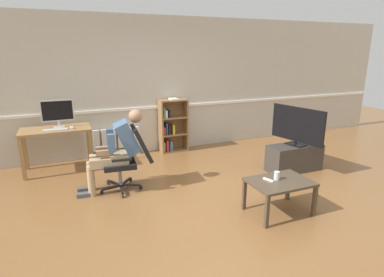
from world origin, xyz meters
TOP-DOWN VIEW (x-y plane):
  - ground_plane at (0.00, 0.00)m, footprint 18.00×18.00m
  - back_wall at (0.00, 2.65)m, footprint 12.00×0.13m
  - computer_desk at (-1.83, 2.15)m, footprint 1.14×0.60m
  - imac_monitor at (-1.77, 2.23)m, footprint 0.53×0.14m
  - keyboard at (-1.83, 2.01)m, footprint 0.38×0.12m
  - computer_mouse at (-1.58, 2.03)m, footprint 0.06×0.10m
  - bookshelf at (0.36, 2.44)m, footprint 0.58×0.29m
  - radiator at (-0.76, 2.54)m, footprint 0.89×0.08m
  - office_chair at (-0.83, 0.92)m, footprint 0.82×0.62m
  - person_seated at (-1.02, 0.93)m, footprint 1.01×0.41m
  - tv_stand at (1.96, 0.56)m, footprint 0.95×0.40m
  - tv_screen at (1.96, 0.56)m, footprint 0.26×1.02m
  - coffee_table at (0.76, -0.57)m, footprint 0.78×0.56m
  - drinking_glass at (0.75, -0.52)m, footprint 0.07×0.07m
  - spare_remote at (0.63, -0.51)m, footprint 0.08×0.15m

SIDE VIEW (x-z plane):
  - ground_plane at x=0.00m, z-range 0.00..0.00m
  - tv_stand at x=1.96m, z-range 0.00..0.46m
  - radiator at x=-0.76m, z-range 0.00..0.57m
  - coffee_table at x=0.76m, z-range 0.16..0.61m
  - spare_remote at x=0.63m, z-range 0.44..0.46m
  - drinking_glass at x=0.75m, z-range 0.44..0.55m
  - bookshelf at x=0.36m, z-range -0.03..1.08m
  - office_chair at x=-0.83m, z-range 0.04..1.01m
  - computer_desk at x=-1.83m, z-range 0.26..1.02m
  - person_seated at x=-1.02m, z-range 0.04..1.26m
  - keyboard at x=-1.83m, z-range 0.76..0.78m
  - computer_mouse at x=-1.58m, z-range 0.76..0.79m
  - tv_screen at x=1.96m, z-range 0.48..1.14m
  - imac_monitor at x=-1.77m, z-range 0.79..1.27m
  - back_wall at x=0.00m, z-range 0.00..2.70m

